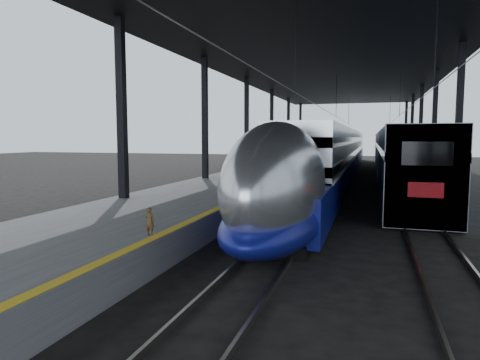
% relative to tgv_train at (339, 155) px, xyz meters
% --- Properties ---
extents(ground, '(160.00, 160.00, 0.00)m').
position_rel_tgv_train_xyz_m(ground, '(-2.00, -29.42, -2.06)').
color(ground, black).
rests_on(ground, ground).
extents(platform, '(6.00, 80.00, 1.00)m').
position_rel_tgv_train_xyz_m(platform, '(-5.50, -9.42, -1.56)').
color(platform, '#4C4C4F').
rests_on(platform, ground).
extents(yellow_strip, '(0.30, 80.00, 0.01)m').
position_rel_tgv_train_xyz_m(yellow_strip, '(-2.70, -9.42, -1.06)').
color(yellow_strip, gold).
rests_on(yellow_strip, platform).
extents(rails, '(6.52, 80.00, 0.16)m').
position_rel_tgv_train_xyz_m(rails, '(2.50, -9.42, -1.98)').
color(rails, slate).
rests_on(rails, ground).
extents(canopy, '(18.00, 75.00, 9.47)m').
position_rel_tgv_train_xyz_m(canopy, '(-0.10, -9.42, 7.05)').
color(canopy, black).
rests_on(canopy, ground).
extents(tgv_train, '(3.08, 65.20, 4.41)m').
position_rel_tgv_train_xyz_m(tgv_train, '(0.00, 0.00, 0.00)').
color(tgv_train, '#B6B9BE').
rests_on(tgv_train, ground).
extents(second_train, '(3.12, 56.05, 4.29)m').
position_rel_tgv_train_xyz_m(second_train, '(5.00, 3.99, 0.11)').
color(second_train, navy).
rests_on(second_train, ground).
extents(child, '(0.31, 0.22, 0.79)m').
position_rel_tgv_train_xyz_m(child, '(-2.96, -30.79, -0.67)').
color(child, '#553B1C').
rests_on(child, platform).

